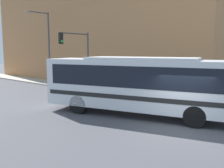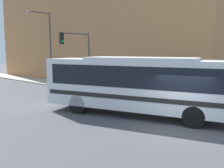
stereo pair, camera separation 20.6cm
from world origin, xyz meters
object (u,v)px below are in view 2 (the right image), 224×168
fire_hydrant (167,95)px  traffic_light_pole (79,51)px  street_lamp (47,42)px  parking_meter (113,83)px  city_bus (141,82)px

fire_hydrant → traffic_light_pole: traffic_light_pole is taller
fire_hydrant → street_lamp: 14.56m
traffic_light_pole → parking_meter: 4.17m
parking_meter → street_lamp: bearing=90.7°
traffic_light_pole → city_bus: bearing=-109.6°
fire_hydrant → parking_meter: size_ratio=0.67×
city_bus → parking_meter: bearing=37.8°
street_lamp → city_bus: bearing=-105.2°
fire_hydrant → street_lamp: size_ratio=0.11×
city_bus → street_lamp: size_ratio=1.54×
city_bus → fire_hydrant: city_bus is taller
parking_meter → fire_hydrant: bearing=-90.0°
parking_meter → street_lamp: (-0.10, 8.99, 3.58)m
parking_meter → street_lamp: size_ratio=0.16×
traffic_light_pole → street_lamp: bearing=81.5°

